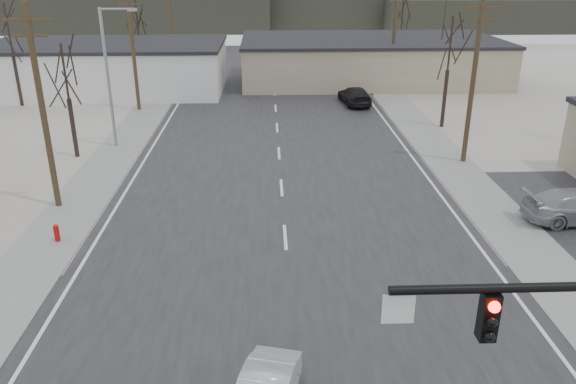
% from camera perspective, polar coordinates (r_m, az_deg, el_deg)
% --- Properties ---
extents(ground, '(140.00, 140.00, 0.00)m').
position_cam_1_polar(ground, '(18.85, 0.57, -15.86)').
color(ground, silver).
rests_on(ground, ground).
extents(main_road, '(18.00, 110.00, 0.05)m').
position_cam_1_polar(main_road, '(31.98, -0.71, 1.09)').
color(main_road, black).
rests_on(main_road, ground).
extents(cross_road, '(90.00, 10.00, 0.04)m').
position_cam_1_polar(cross_road, '(18.84, 0.57, -15.81)').
color(cross_road, black).
rests_on(cross_road, ground).
extents(sidewalk_left, '(3.00, 90.00, 0.06)m').
position_cam_1_polar(sidewalk_left, '(37.97, -17.16, 3.58)').
color(sidewalk_left, gray).
rests_on(sidewalk_left, ground).
extents(sidewalk_right, '(3.00, 90.00, 0.06)m').
position_cam_1_polar(sidewalk_right, '(38.39, 15.14, 4.01)').
color(sidewalk_right, gray).
rests_on(sidewalk_right, ground).
extents(fire_hydrant, '(0.24, 0.24, 0.87)m').
position_cam_1_polar(fire_hydrant, '(27.09, -22.44, -3.86)').
color(fire_hydrant, '#A50C0C').
rests_on(fire_hydrant, ground).
extents(building_left_far, '(22.30, 12.30, 4.50)m').
position_cam_1_polar(building_left_far, '(57.63, -17.93, 12.02)').
color(building_left_far, silver).
rests_on(building_left_far, ground).
extents(building_right_far, '(26.30, 14.30, 4.30)m').
position_cam_1_polar(building_right_far, '(60.50, 8.27, 13.21)').
color(building_right_far, tan).
rests_on(building_right_far, ground).
extents(upole_left_b, '(2.20, 0.30, 10.00)m').
position_cam_1_polar(upole_left_b, '(29.56, -23.71, 7.96)').
color(upole_left_b, '#44331F').
rests_on(upole_left_b, ground).
extents(upole_left_c, '(2.20, 0.30, 10.00)m').
position_cam_1_polar(upole_left_c, '(48.42, -15.49, 14.04)').
color(upole_left_c, '#44331F').
rests_on(upole_left_c, ground).
extents(upole_left_d, '(2.20, 0.30, 10.00)m').
position_cam_1_polar(upole_left_d, '(67.93, -11.80, 16.59)').
color(upole_left_d, '#44331F').
rests_on(upole_left_d, ground).
extents(upole_right_a, '(2.20, 0.30, 10.00)m').
position_cam_1_polar(upole_right_a, '(35.57, 18.32, 10.91)').
color(upole_right_a, '#44331F').
rests_on(upole_right_a, ground).
extents(upole_right_b, '(2.20, 0.30, 10.00)m').
position_cam_1_polar(upole_right_b, '(56.49, 10.73, 15.55)').
color(upole_right_b, '#44331F').
rests_on(upole_right_b, ground).
extents(streetlight_main, '(2.40, 0.25, 9.00)m').
position_cam_1_polar(streetlight_main, '(38.68, -17.61, 11.64)').
color(streetlight_main, gray).
rests_on(streetlight_main, ground).
extents(tree_left_near, '(3.30, 3.30, 7.35)m').
position_cam_1_polar(tree_left_near, '(37.42, -21.70, 11.00)').
color(tree_left_near, '#30241D').
rests_on(tree_left_near, ground).
extents(tree_right_mid, '(3.74, 3.74, 8.33)m').
position_cam_1_polar(tree_right_mid, '(43.25, 16.14, 13.99)').
color(tree_right_mid, '#30241D').
rests_on(tree_right_mid, ground).
extents(tree_left_far, '(3.96, 3.96, 8.82)m').
position_cam_1_polar(tree_left_far, '(62.43, -15.12, 16.80)').
color(tree_left_far, '#30241D').
rests_on(tree_left_far, ground).
extents(tree_right_far, '(3.52, 3.52, 7.84)m').
position_cam_1_polar(tree_right_far, '(68.87, 11.53, 16.99)').
color(tree_right_far, '#30241D').
rests_on(tree_right_far, ground).
extents(tree_left_mid, '(3.96, 3.96, 8.82)m').
position_cam_1_polar(tree_left_mid, '(53.47, -26.51, 14.44)').
color(tree_left_mid, '#30241D').
rests_on(tree_left_mid, ground).
extents(hill_left, '(70.00, 18.00, 7.00)m').
position_cam_1_polar(hill_left, '(112.42, -20.89, 16.94)').
color(hill_left, '#333026').
rests_on(hill_left, ground).
extents(hill_center, '(80.00, 18.00, 9.00)m').
position_cam_1_polar(hill_center, '(112.11, 6.20, 18.71)').
color(hill_center, '#333026').
rests_on(hill_center, ground).
extents(hill_right, '(60.00, 18.00, 5.50)m').
position_cam_1_polar(hill_right, '(116.75, 24.60, 16.19)').
color(hill_right, '#333026').
rests_on(hill_right, ground).
extents(car_far_a, '(2.64, 5.33, 1.49)m').
position_cam_1_polar(car_far_a, '(49.84, 6.79, 9.71)').
color(car_far_a, black).
rests_on(car_far_a, main_road).
extents(car_far_b, '(2.75, 4.58, 1.46)m').
position_cam_1_polar(car_far_b, '(78.69, -1.68, 14.52)').
color(car_far_b, black).
rests_on(car_far_b, main_road).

